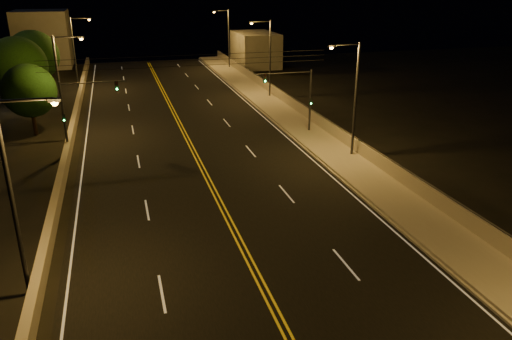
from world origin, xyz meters
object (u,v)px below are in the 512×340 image
object	(u,v)px
streetlight_1	(353,93)
streetlight_6	(76,49)
streetlight_3	(227,35)
tree_1	(17,67)
streetlight_5	(62,81)
traffic_signal_right	(300,94)
tree_2	(33,56)
streetlight_4	(17,187)
traffic_signal_left	(77,108)
streetlight_2	(268,54)
tree_0	(29,91)

from	to	relation	value
streetlight_1	streetlight_6	distance (m)	38.93
streetlight_3	tree_1	world-z (taller)	streetlight_3
streetlight_1	tree_1	distance (m)	33.77
streetlight_5	traffic_signal_right	xyz separation A→B (m)	(19.88, -3.71, -1.46)
streetlight_5	streetlight_6	bearing A→B (deg)	90.00
streetlight_6	tree_2	size ratio (longest dim) A/B	1.14
streetlight_4	streetlight_6	xyz separation A→B (m)	(0.00, 45.37, 0.00)
streetlight_3	streetlight_6	distance (m)	24.02
streetlight_4	tree_1	distance (m)	34.23
streetlight_1	streetlight_6	size ratio (longest dim) A/B	1.00
traffic_signal_right	traffic_signal_left	distance (m)	18.74
streetlight_5	tree_2	world-z (taller)	streetlight_5
streetlight_1	tree_1	xyz separation A→B (m)	(-26.45, 20.99, -0.14)
streetlight_2	traffic_signal_left	distance (m)	25.14
traffic_signal_right	tree_0	distance (m)	23.83
streetlight_1	tree_2	size ratio (longest dim) A/B	1.14
streetlight_2	traffic_signal_right	size ratio (longest dim) A/B	1.53
streetlight_1	tree_2	bearing A→B (deg)	131.67
traffic_signal_right	tree_2	size ratio (longest dim) A/B	0.74
streetlight_2	traffic_signal_left	world-z (taller)	streetlight_2
traffic_signal_left	tree_0	size ratio (longest dim) A/B	0.92
streetlight_1	streetlight_5	distance (m)	24.01
tree_2	streetlight_6	bearing A→B (deg)	36.04
tree_1	traffic_signal_right	bearing A→B (deg)	-29.13
streetlight_5	traffic_signal_left	bearing A→B (deg)	-72.80
tree_2	tree_1	bearing A→B (deg)	-93.28
streetlight_6	tree_2	bearing A→B (deg)	-143.96
streetlight_5	streetlight_2	bearing A→B (deg)	27.31
streetlight_1	streetlight_6	xyz separation A→B (m)	(-21.43, 32.50, 0.00)
streetlight_3	streetlight_5	xyz separation A→B (m)	(-21.43, -32.51, 0.00)
streetlight_2	traffic_signal_right	bearing A→B (deg)	-95.98
streetlight_5	traffic_signal_right	distance (m)	20.28
streetlight_5	traffic_signal_left	world-z (taller)	streetlight_5
streetlight_2	streetlight_5	size ratio (longest dim) A/B	1.00
streetlight_5	tree_0	distance (m)	4.20
streetlight_2	streetlight_5	xyz separation A→B (m)	(-21.43, -11.07, 0.00)
streetlight_3	traffic_signal_right	world-z (taller)	streetlight_3
streetlight_6	tree_0	bearing A→B (deg)	-99.21
traffic_signal_left	tree_2	size ratio (longest dim) A/B	0.74
tree_2	streetlight_4	bearing A→B (deg)	-83.83
streetlight_6	traffic_signal_right	distance (m)	32.28
streetlight_3	streetlight_4	bearing A→B (deg)	-110.87
streetlight_1	streetlight_3	world-z (taller)	same
tree_2	streetlight_2	bearing A→B (deg)	-15.70
tree_0	tree_2	bearing A→B (deg)	95.26
streetlight_2	tree_2	size ratio (longest dim) A/B	1.14
streetlight_1	traffic_signal_left	world-z (taller)	streetlight_1
streetlight_1	tree_2	xyz separation A→B (m)	(-25.98, 29.19, -0.22)
streetlight_3	tree_1	xyz separation A→B (m)	(-26.45, -22.34, -0.14)
streetlight_1	streetlight_4	size ratio (longest dim) A/B	1.00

